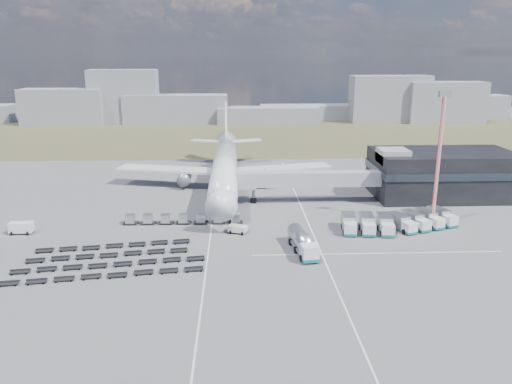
{
  "coord_description": "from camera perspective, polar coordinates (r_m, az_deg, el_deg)",
  "views": [
    {
      "loc": [
        2.51,
        -80.62,
        30.73
      ],
      "look_at": [
        6.52,
        14.6,
        4.0
      ],
      "focal_mm": 35.0,
      "sensor_mm": 36.0,
      "label": 1
    }
  ],
  "objects": [
    {
      "name": "terminal",
      "position": [
        116.77,
        20.48,
        2.06
      ],
      "size": [
        30.4,
        16.4,
        11.0
      ],
      "color": "black",
      "rests_on": "ground"
    },
    {
      "name": "uld_row",
      "position": [
        93.52,
        -8.32,
        -3.02
      ],
      "size": [
        22.12,
        1.89,
        1.71
      ],
      "rotation": [
        0.0,
        0.0,
        -0.01
      ],
      "color": "black",
      "rests_on": "ground"
    },
    {
      "name": "floodlight_mast",
      "position": [
        93.79,
        20.11,
        3.35
      ],
      "size": [
        2.34,
        1.89,
        24.47
      ],
      "rotation": [
        0.0,
        0.0,
        0.2
      ],
      "color": "red",
      "rests_on": "ground"
    },
    {
      "name": "service_trucks_near",
      "position": [
        90.59,
        12.58,
        -3.59
      ],
      "size": [
        9.43,
        7.56,
        2.65
      ],
      "rotation": [
        0.0,
        0.0,
        -0.12
      ],
      "color": "silver",
      "rests_on": "ground"
    },
    {
      "name": "airliner",
      "position": [
        115.85,
        -3.6,
        2.95
      ],
      "size": [
        51.59,
        64.53,
        17.62
      ],
      "color": "silver",
      "rests_on": "ground"
    },
    {
      "name": "grass_strip",
      "position": [
        193.1,
        -3.14,
        6.49
      ],
      "size": [
        420.0,
        90.0,
        0.01
      ],
      "primitive_type": "cube",
      "color": "brown",
      "rests_on": "ground"
    },
    {
      "name": "jet_bridge",
      "position": [
        105.11,
        4.98,
        1.47
      ],
      "size": [
        30.3,
        3.8,
        7.05
      ],
      "color": "#939399",
      "rests_on": "ground"
    },
    {
      "name": "catering_truck",
      "position": [
        120.31,
        2.26,
        1.64
      ],
      "size": [
        2.96,
        6.87,
        3.12
      ],
      "rotation": [
        0.0,
        0.0,
        0.03
      ],
      "color": "silver",
      "rests_on": "ground"
    },
    {
      "name": "skyline",
      "position": [
        228.78,
        -5.38,
        9.81
      ],
      "size": [
        296.5,
        27.68,
        23.53
      ],
      "color": "gray",
      "rests_on": "ground"
    },
    {
      "name": "baggage_dollies",
      "position": [
        79.69,
        -16.58,
        -7.46
      ],
      "size": [
        29.33,
        16.64,
        0.65
      ],
      "rotation": [
        0.0,
        0.0,
        0.15
      ],
      "color": "black",
      "rests_on": "ground"
    },
    {
      "name": "service_trucks_far",
      "position": [
        95.83,
        18.47,
        -3.02
      ],
      "size": [
        12.78,
        9.77,
        2.52
      ],
      "rotation": [
        0.0,
        0.0,
        0.35
      ],
      "color": "silver",
      "rests_on": "ground"
    },
    {
      "name": "lane_markings",
      "position": [
        89.38,
        2.4,
        -4.45
      ],
      "size": [
        47.12,
        110.0,
        0.01
      ],
      "color": "silver",
      "rests_on": "ground"
    },
    {
      "name": "ground",
      "position": [
        86.31,
        -3.94,
        -5.23
      ],
      "size": [
        420.0,
        420.0,
        0.0
      ],
      "primitive_type": "plane",
      "color": "#565659",
      "rests_on": "ground"
    },
    {
      "name": "fuel_tanker",
      "position": [
        79.87,
        5.35,
        -5.76
      ],
      "size": [
        3.98,
        10.46,
        3.3
      ],
      "rotation": [
        0.0,
        0.0,
        0.14
      ],
      "color": "silver",
      "rests_on": "ground"
    },
    {
      "name": "pushback_tug",
      "position": [
        88.0,
        -2.1,
        -4.29
      ],
      "size": [
        3.57,
        2.78,
        1.43
      ],
      "primitive_type": "cube",
      "rotation": [
        0.0,
        0.0,
        -0.37
      ],
      "color": "silver",
      "rests_on": "ground"
    },
    {
      "name": "utility_van",
      "position": [
        96.77,
        -25.25,
        -3.74
      ],
      "size": [
        3.94,
        1.8,
        2.13
      ],
      "primitive_type": "cube",
      "rotation": [
        0.0,
        0.0,
        -0.01
      ],
      "color": "silver",
      "rests_on": "ground"
    }
  ]
}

